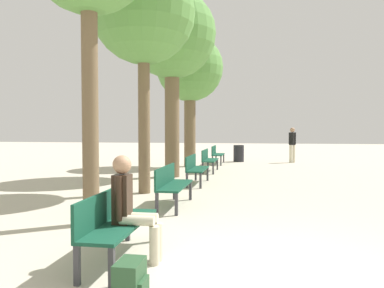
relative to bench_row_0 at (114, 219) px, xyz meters
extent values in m
plane|color=beige|center=(1.68, -0.17, -0.52)|extent=(80.00, 80.00, 0.00)
cube|color=#144733|center=(0.09, 0.00, -0.07)|extent=(0.48, 1.71, 0.04)
cube|color=#144733|center=(-0.13, 0.00, 0.15)|extent=(0.04, 1.71, 0.39)
cube|color=#38383D|center=(0.28, -0.81, -0.30)|extent=(0.06, 0.06, 0.44)
cube|color=#38383D|center=(0.28, 0.81, -0.30)|extent=(0.06, 0.06, 0.44)
cube|color=#38383D|center=(-0.10, -0.81, -0.30)|extent=(0.06, 0.06, 0.44)
cube|color=#38383D|center=(-0.10, 0.81, -0.30)|extent=(0.06, 0.06, 0.44)
cube|color=#144733|center=(0.09, 3.33, -0.07)|extent=(0.48, 1.71, 0.04)
cube|color=#144733|center=(-0.13, 3.33, 0.15)|extent=(0.04, 1.71, 0.39)
cube|color=#38383D|center=(0.28, 2.52, -0.30)|extent=(0.06, 0.06, 0.44)
cube|color=#38383D|center=(0.28, 4.14, -0.30)|extent=(0.06, 0.06, 0.44)
cube|color=#38383D|center=(-0.10, 2.52, -0.30)|extent=(0.06, 0.06, 0.44)
cube|color=#38383D|center=(-0.10, 4.14, -0.30)|extent=(0.06, 0.06, 0.44)
cube|color=#144733|center=(0.09, 6.66, -0.07)|extent=(0.48, 1.71, 0.04)
cube|color=#144733|center=(-0.13, 6.66, 0.15)|extent=(0.04, 1.71, 0.39)
cube|color=#38383D|center=(0.28, 5.85, -0.30)|extent=(0.06, 0.06, 0.44)
cube|color=#38383D|center=(0.28, 7.47, -0.30)|extent=(0.06, 0.06, 0.44)
cube|color=#38383D|center=(-0.10, 5.85, -0.30)|extent=(0.06, 0.06, 0.44)
cube|color=#38383D|center=(-0.10, 7.47, -0.30)|extent=(0.06, 0.06, 0.44)
cube|color=#144733|center=(0.09, 9.99, -0.07)|extent=(0.48, 1.71, 0.04)
cube|color=#144733|center=(-0.13, 9.99, 0.15)|extent=(0.04, 1.71, 0.39)
cube|color=#38383D|center=(0.28, 9.18, -0.30)|extent=(0.06, 0.06, 0.44)
cube|color=#38383D|center=(0.28, 10.80, -0.30)|extent=(0.06, 0.06, 0.44)
cube|color=#38383D|center=(-0.10, 9.18, -0.30)|extent=(0.06, 0.06, 0.44)
cube|color=#38383D|center=(-0.10, 10.80, -0.30)|extent=(0.06, 0.06, 0.44)
cube|color=#144733|center=(0.09, 13.32, -0.07)|extent=(0.48, 1.71, 0.04)
cube|color=#144733|center=(-0.13, 13.32, 0.15)|extent=(0.04, 1.71, 0.39)
cube|color=#38383D|center=(0.28, 12.51, -0.30)|extent=(0.06, 0.06, 0.44)
cube|color=#38383D|center=(0.28, 14.13, -0.30)|extent=(0.06, 0.06, 0.44)
cube|color=#38383D|center=(-0.10, 12.51, -0.30)|extent=(0.06, 0.06, 0.44)
cube|color=#38383D|center=(-0.10, 14.13, -0.30)|extent=(0.06, 0.06, 0.44)
cylinder|color=brown|center=(-1.06, 1.65, 1.55)|extent=(0.28, 0.28, 4.15)
cylinder|color=brown|center=(-1.06, 4.88, 1.45)|extent=(0.30, 0.30, 3.94)
sphere|color=#568E42|center=(-1.06, 4.88, 4.14)|extent=(2.66, 2.66, 2.66)
cylinder|color=brown|center=(-1.06, 8.26, 1.53)|extent=(0.51, 0.51, 4.11)
sphere|color=#568E42|center=(-1.06, 8.26, 4.42)|extent=(3.05, 3.05, 3.05)
cylinder|color=brown|center=(-1.06, 11.95, 1.26)|extent=(0.51, 0.51, 3.57)
sphere|color=#568E42|center=(-1.06, 11.95, 3.86)|extent=(2.95, 2.95, 2.95)
cylinder|color=beige|center=(0.33, -0.09, 0.02)|extent=(0.44, 0.13, 0.13)
cylinder|color=beige|center=(0.55, -0.09, -0.28)|extent=(0.13, 0.13, 0.48)
cylinder|color=beige|center=(0.33, 0.07, 0.02)|extent=(0.44, 0.13, 0.13)
cylinder|color=beige|center=(0.55, 0.07, -0.28)|extent=(0.13, 0.13, 0.48)
cube|color=black|center=(0.11, -0.01, 0.26)|extent=(0.20, 0.24, 0.62)
cylinder|color=black|center=(0.11, -0.14, 0.29)|extent=(0.09, 0.09, 0.56)
cylinder|color=black|center=(0.11, 0.12, 0.29)|extent=(0.09, 0.09, 0.56)
sphere|color=#A37A5B|center=(0.11, -0.01, 0.70)|extent=(0.24, 0.24, 0.24)
cube|color=#284C2D|center=(0.57, -1.08, -0.32)|extent=(0.24, 0.37, 0.40)
cube|color=#284C2D|center=(0.71, -1.08, -0.38)|extent=(0.04, 0.26, 0.18)
cylinder|color=beige|center=(3.58, 14.67, -0.08)|extent=(0.13, 0.13, 0.88)
cylinder|color=beige|center=(3.73, 14.67, -0.08)|extent=(0.13, 0.13, 0.88)
cube|color=black|center=(3.65, 14.67, 0.67)|extent=(0.31, 0.31, 0.62)
cylinder|color=black|center=(3.52, 14.67, 0.69)|extent=(0.09, 0.09, 0.59)
cylinder|color=black|center=(3.78, 14.67, 0.69)|extent=(0.09, 0.09, 0.59)
sphere|color=#A37A5B|center=(3.65, 14.67, 1.11)|extent=(0.24, 0.24, 0.24)
cylinder|color=#232328|center=(1.00, 14.77, -0.10)|extent=(0.53, 0.53, 0.85)
camera|label=1|loc=(1.74, -4.48, 1.14)|focal=35.00mm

